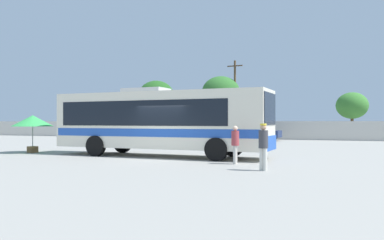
# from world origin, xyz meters

# --- Properties ---
(ground_plane) EXTENTS (300.00, 300.00, 0.00)m
(ground_plane) POSITION_xyz_m (0.00, 10.00, 0.00)
(ground_plane) COLOR gray
(perimeter_wall) EXTENTS (80.00, 0.30, 1.80)m
(perimeter_wall) POSITION_xyz_m (0.00, 22.53, 0.90)
(perimeter_wall) COLOR beige
(perimeter_wall) RESTS_ON ground_plane
(coach_bus_cream_blue) EXTENTS (11.24, 3.14, 3.45)m
(coach_bus_cream_blue) POSITION_xyz_m (-0.72, 1.26, 1.85)
(coach_bus_cream_blue) COLOR silver
(coach_bus_cream_blue) RESTS_ON ground_plane
(attendant_by_bus_door) EXTENTS (0.32, 0.32, 1.57)m
(attendant_by_bus_door) POSITION_xyz_m (3.85, -1.05, 0.89)
(attendant_by_bus_door) COLOR #B7B2A8
(attendant_by_bus_door) RESTS_ON ground_plane
(passenger_waiting_on_apron) EXTENTS (0.45, 0.45, 1.68)m
(passenger_waiting_on_apron) POSITION_xyz_m (5.32, -2.86, 0.96)
(passenger_waiting_on_apron) COLOR silver
(passenger_waiting_on_apron) RESTS_ON ground_plane
(vendor_umbrella_near_gate_green) EXTENTS (2.26, 2.26, 2.11)m
(vendor_umbrella_near_gate_green) POSITION_xyz_m (-8.30, 0.81, 1.76)
(vendor_umbrella_near_gate_green) COLOR gray
(vendor_umbrella_near_gate_green) RESTS_ON ground_plane
(parked_car_leftmost_black) EXTENTS (4.40, 2.04, 1.41)m
(parked_car_leftmost_black) POSITION_xyz_m (-10.32, 18.97, 0.76)
(parked_car_leftmost_black) COLOR black
(parked_car_leftmost_black) RESTS_ON ground_plane
(parked_car_second_dark_blue) EXTENTS (4.52, 2.05, 1.47)m
(parked_car_second_dark_blue) POSITION_xyz_m (-4.80, 18.43, 0.78)
(parked_car_second_dark_blue) COLOR navy
(parked_car_second_dark_blue) RESTS_ON ground_plane
(parked_car_third_dark_blue) EXTENTS (4.43, 2.27, 1.46)m
(parked_car_third_dark_blue) POSITION_xyz_m (0.75, 19.41, 0.78)
(parked_car_third_dark_blue) COLOR navy
(parked_car_third_dark_blue) RESTS_ON ground_plane
(utility_pole_near) EXTENTS (1.80, 0.32, 8.66)m
(utility_pole_near) POSITION_xyz_m (-3.03, 26.42, 4.51)
(utility_pole_near) COLOR #4C3823
(utility_pole_near) RESTS_ON ground_plane
(roadside_tree_left) EXTENTS (4.65, 4.65, 7.09)m
(roadside_tree_left) POSITION_xyz_m (-14.27, 29.43, 5.10)
(roadside_tree_left) COLOR brown
(roadside_tree_left) RESTS_ON ground_plane
(roadside_tree_midleft) EXTENTS (4.37, 4.37, 6.96)m
(roadside_tree_midleft) POSITION_xyz_m (-4.70, 26.48, 5.09)
(roadside_tree_midleft) COLOR brown
(roadside_tree_midleft) RESTS_ON ground_plane
(roadside_tree_midright) EXTENTS (3.38, 3.38, 4.95)m
(roadside_tree_midright) POSITION_xyz_m (9.31, 29.22, 3.50)
(roadside_tree_midright) COLOR brown
(roadside_tree_midright) RESTS_ON ground_plane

